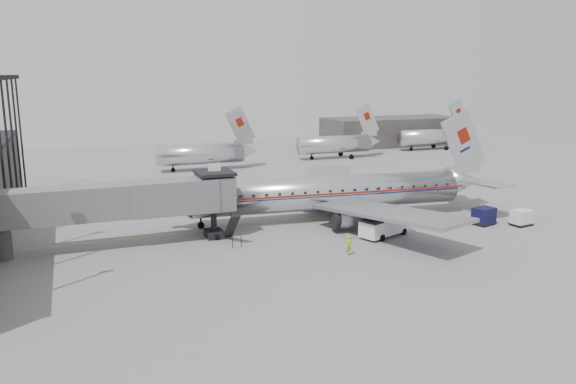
# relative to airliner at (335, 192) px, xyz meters

# --- Properties ---
(ground) EXTENTS (160.00, 160.00, 0.00)m
(ground) POSITION_rel_airliner_xyz_m (-4.51, -5.74, -2.91)
(ground) COLOR slate
(ground) RESTS_ON ground
(hangar) EXTENTS (30.00, 12.00, 6.00)m
(hangar) POSITION_rel_airliner_xyz_m (40.49, 54.26, 0.09)
(hangar) COLOR #34312F
(hangar) RESTS_ON ground
(apron_line) EXTENTS (60.00, 0.15, 0.01)m
(apron_line) POSITION_rel_airliner_xyz_m (-1.51, 0.26, -2.91)
(apron_line) COLOR gold
(apron_line) RESTS_ON ground
(jet_bridge) EXTENTS (21.00, 6.20, 7.10)m
(jet_bridge) POSITION_rel_airliner_xyz_m (-21.17, -2.07, 1.27)
(jet_bridge) COLOR #58595C
(jet_bridge) RESTS_ON ground
(floodlight_masts) EXTENTS (0.90, 42.25, 15.25)m
(floodlight_masts) POSITION_rel_airliner_xyz_m (-32.01, 7.26, 5.45)
(floodlight_masts) COLOR black
(floodlight_masts) RESTS_ON ground
(distant_aircraft_near) EXTENTS (16.39, 3.20, 10.26)m
(distant_aircraft_near) POSITION_rel_airliner_xyz_m (-6.30, 36.26, -0.18)
(distant_aircraft_near) COLOR silver
(distant_aircraft_near) RESTS_ON ground
(distant_aircraft_mid) EXTENTS (16.39, 3.20, 10.26)m
(distant_aircraft_mid) POSITION_rel_airliner_xyz_m (19.70, 40.26, -0.18)
(distant_aircraft_mid) COLOR silver
(distant_aircraft_mid) RESTS_ON ground
(distant_aircraft_far) EXTENTS (16.39, 3.20, 10.26)m
(distant_aircraft_far) POSITION_rel_airliner_xyz_m (43.70, 44.26, -0.18)
(distant_aircraft_far) COLOR silver
(distant_aircraft_far) RESTS_ON ground
(airliner) EXTENTS (36.59, 33.76, 11.58)m
(airliner) POSITION_rel_airliner_xyz_m (0.00, 0.00, 0.00)
(airliner) COLOR silver
(airliner) RESTS_ON ground
(service_van) EXTENTS (5.70, 3.76, 2.51)m
(service_van) POSITION_rel_airliner_xyz_m (1.64, -7.76, -1.60)
(service_van) COLOR white
(service_van) RESTS_ON ground
(baggage_cart_navy) EXTENTS (2.65, 2.27, 1.79)m
(baggage_cart_navy) POSITION_rel_airliner_xyz_m (13.45, -7.76, -1.96)
(baggage_cart_navy) COLOR black
(baggage_cart_navy) RESTS_ON ground
(baggage_cart_white) EXTENTS (2.28, 1.86, 1.64)m
(baggage_cart_white) POSITION_rel_airliner_xyz_m (16.80, -9.50, -2.04)
(baggage_cart_white) COLOR silver
(baggage_cart_white) RESTS_ON ground
(ramp_worker) EXTENTS (0.77, 0.71, 1.78)m
(ramp_worker) POSITION_rel_airliner_xyz_m (-4.31, -11.74, -2.02)
(ramp_worker) COLOR #ADD118
(ramp_worker) RESTS_ON ground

